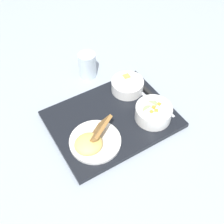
# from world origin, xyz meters

# --- Properties ---
(ground_plane) EXTENTS (4.00, 4.00, 0.00)m
(ground_plane) POSITION_xyz_m (0.00, 0.00, 0.00)
(ground_plane) COLOR #99A3AD
(serving_tray) EXTENTS (0.43, 0.33, 0.02)m
(serving_tray) POSITION_xyz_m (0.00, 0.00, 0.01)
(serving_tray) COLOR black
(serving_tray) RESTS_ON ground_plane
(bowl_salad) EXTENTS (0.13, 0.13, 0.06)m
(bowl_salad) POSITION_xyz_m (-0.12, 0.07, 0.05)
(bowl_salad) COLOR white
(bowl_salad) RESTS_ON serving_tray
(bowl_soup) EXTENTS (0.12, 0.12, 0.05)m
(bowl_soup) POSITION_xyz_m (-0.12, -0.09, 0.04)
(bowl_soup) COLOR white
(bowl_soup) RESTS_ON serving_tray
(plate_main) EXTENTS (0.17, 0.17, 0.09)m
(plate_main) POSITION_xyz_m (0.11, 0.07, 0.04)
(plate_main) COLOR white
(plate_main) RESTS_ON serving_tray
(knife) EXTENTS (0.03, 0.20, 0.01)m
(knife) POSITION_xyz_m (-0.18, -0.02, 0.02)
(knife) COLOR silver
(knife) RESTS_ON serving_tray
(spoon) EXTENTS (0.04, 0.17, 0.01)m
(spoon) POSITION_xyz_m (-0.16, 0.00, 0.02)
(spoon) COLOR silver
(spoon) RESTS_ON serving_tray
(glass_water) EXTENTS (0.07, 0.07, 0.10)m
(glass_water) POSITION_xyz_m (-0.04, -0.26, 0.05)
(glass_water) COLOR silver
(glass_water) RESTS_ON ground_plane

